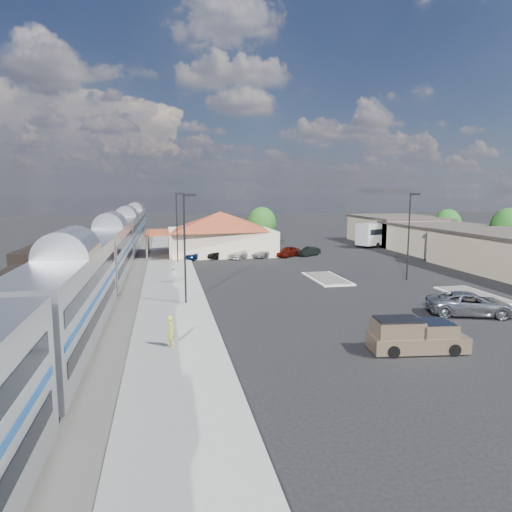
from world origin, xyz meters
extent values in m
plane|color=black|center=(0.00, 0.00, 0.00)|extent=(280.00, 280.00, 0.00)
cube|color=#4C4944|center=(-21.00, 8.00, 0.06)|extent=(16.00, 100.00, 0.12)
cube|color=gray|center=(-12.00, 6.00, 0.09)|extent=(5.50, 92.00, 0.18)
cube|color=silver|center=(-18.00, -14.87, 3.05)|extent=(3.00, 20.00, 5.00)
cube|color=black|center=(-18.00, -14.87, 0.30)|extent=(2.20, 16.00, 0.60)
cube|color=silver|center=(-18.00, 6.13, 3.05)|extent=(3.00, 20.00, 5.00)
cube|color=black|center=(-18.00, 6.13, 0.30)|extent=(2.20, 16.00, 0.60)
cube|color=silver|center=(-18.00, 27.13, 3.05)|extent=(3.00, 20.00, 5.00)
cube|color=black|center=(-18.00, 27.13, 0.30)|extent=(2.20, 16.00, 0.60)
cube|color=silver|center=(-18.00, 48.13, 3.05)|extent=(3.00, 20.00, 5.00)
cube|color=black|center=(-18.00, 48.13, 0.30)|extent=(2.20, 16.00, 0.60)
cube|color=black|center=(-24.00, 4.95, 2.20)|extent=(2.80, 14.00, 3.60)
cube|color=black|center=(-24.00, 4.95, 0.30)|extent=(2.20, 12.00, 0.60)
cylinder|color=black|center=(-24.00, 20.95, 2.10)|extent=(2.80, 14.00, 2.80)
cube|color=black|center=(-24.00, 20.95, 0.30)|extent=(2.20, 12.00, 0.60)
cube|color=#CBB594|center=(-4.50, 24.00, 1.80)|extent=(15.00, 12.00, 3.60)
pyramid|color=maroon|center=(-4.50, 24.00, 4.90)|extent=(15.30, 12.24, 2.60)
cube|color=maroon|center=(-13.60, 24.00, 3.30)|extent=(3.20, 9.60, 0.25)
cube|color=#C6B28C|center=(28.00, 18.00, 2.00)|extent=(12.00, 18.00, 4.00)
cube|color=#3F3833|center=(28.00, 18.00, 4.15)|extent=(12.40, 18.40, 0.30)
cube|color=#C6B28C|center=(28.00, 32.00, 2.25)|extent=(12.00, 16.00, 4.50)
cube|color=#3F3833|center=(28.00, 32.00, 4.65)|extent=(12.40, 16.40, 0.30)
cube|color=silver|center=(4.00, 2.00, 0.07)|extent=(3.30, 7.50, 0.15)
cube|color=#4C4944|center=(4.00, 2.00, 0.16)|extent=(2.70, 6.90, 0.10)
cube|color=silver|center=(14.00, -8.00, 0.07)|extent=(3.30, 7.50, 0.15)
cube|color=#4C4944|center=(14.00, -8.00, 0.16)|extent=(2.70, 6.90, 0.10)
cylinder|color=black|center=(-11.00, -6.00, 4.50)|extent=(0.16, 0.16, 9.00)
cube|color=black|center=(-10.50, -6.00, 8.85)|extent=(1.00, 0.25, 0.22)
cylinder|color=black|center=(-11.00, 16.00, 4.50)|extent=(0.16, 0.16, 9.00)
cube|color=black|center=(-10.50, 16.00, 8.85)|extent=(1.00, 0.25, 0.22)
cylinder|color=black|center=(12.00, 0.00, 4.50)|extent=(0.16, 0.16, 9.00)
cube|color=black|center=(12.50, 0.00, 8.85)|extent=(1.00, 0.25, 0.22)
cylinder|color=#382314|center=(34.00, 12.00, 1.43)|extent=(0.30, 0.30, 2.86)
ellipsoid|color=#154B18|center=(34.00, 12.00, 4.23)|extent=(4.94, 4.94, 5.46)
cylinder|color=#382314|center=(34.00, 26.00, 1.28)|extent=(0.30, 0.30, 2.55)
ellipsoid|color=#154B18|center=(34.00, 26.00, 3.77)|extent=(4.41, 4.41, 4.87)
cylinder|color=#382314|center=(3.00, 30.00, 1.36)|extent=(0.30, 0.30, 2.73)
ellipsoid|color=#154B18|center=(3.00, 30.00, 4.03)|extent=(4.71, 4.71, 5.21)
cube|color=#997C5E|center=(1.57, -19.59, 0.55)|extent=(5.68, 2.64, 0.90)
cube|color=#997C5E|center=(1.57, -19.59, 1.25)|extent=(2.30, 2.13, 0.95)
cube|color=#997C5E|center=(1.57, -19.59, 1.34)|extent=(2.84, 2.20, 1.10)
cylinder|color=black|center=(3.20, -20.69, 0.36)|extent=(0.75, 0.36, 0.72)
cylinder|color=black|center=(3.41, -18.91, 0.36)|extent=(0.75, 0.36, 0.72)
cylinder|color=black|center=(-0.28, -20.27, 0.36)|extent=(0.75, 0.36, 0.72)
cylinder|color=black|center=(-0.07, -18.49, 0.36)|extent=(0.75, 0.36, 0.72)
imported|color=gray|center=(9.66, -13.29, 0.86)|extent=(6.79, 4.72, 1.72)
cube|color=silver|center=(24.00, 28.03, 2.21)|extent=(12.31, 7.61, 3.49)
cube|color=black|center=(24.00, 28.03, 2.63)|extent=(11.43, 7.23, 0.92)
cylinder|color=black|center=(28.42, 28.75, 0.46)|extent=(0.97, 0.67, 0.92)
cylinder|color=black|center=(27.41, 30.93, 0.46)|extent=(0.97, 0.67, 0.92)
cylinder|color=black|center=(21.15, 25.38, 0.46)|extent=(0.97, 0.67, 0.92)
cylinder|color=black|center=(20.14, 27.56, 0.46)|extent=(0.97, 0.67, 0.92)
imported|color=gold|center=(-12.32, -16.38, 1.10)|extent=(0.46, 0.68, 1.83)
imported|color=silver|center=(-11.88, 2.48, 0.97)|extent=(0.74, 0.87, 1.58)
imported|color=#0E1F46|center=(-8.40, 18.84, 0.68)|extent=(4.04, 3.83, 1.35)
imported|color=black|center=(-5.20, 19.14, 0.72)|extent=(4.34, 3.89, 1.43)
imported|color=silver|center=(-2.00, 18.84, 0.74)|extent=(5.21, 4.92, 1.48)
imported|color=#94969D|center=(1.20, 19.14, 0.71)|extent=(5.51, 4.93, 1.42)
imported|color=maroon|center=(4.40, 18.84, 0.73)|extent=(4.35, 4.06, 1.45)
imported|color=black|center=(7.60, 19.14, 0.64)|extent=(3.95, 3.32, 1.28)
camera|label=1|loc=(-12.53, -42.54, 9.18)|focal=32.00mm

